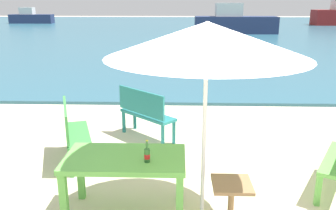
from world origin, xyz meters
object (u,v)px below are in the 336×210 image
Objects in this scene: bench_teal_center at (145,111)px; picnic_table_green at (125,165)px; side_table_wood at (231,197)px; swimmer_person at (204,62)px; patio_umbrella at (207,40)px; beer_bottle_amber at (147,154)px; bench_green_left at (73,130)px; boat_tanker at (31,18)px; boat_cargo_ship at (234,23)px.

picnic_table_green is at bearing -89.78° from bench_teal_center.
swimmer_person is at bearing 87.99° from side_table_wood.
picnic_table_green is at bearing 170.77° from patio_umbrella.
bench_teal_center is (-0.28, 2.61, -0.31)m from beer_bottle_amber.
bench_green_left is (-1.32, 1.59, -0.31)m from beer_bottle_amber.
picnic_table_green reaches higher than swimmer_person.
beer_bottle_amber reaches higher than bench_teal_center.
patio_umbrella reaches higher than bench_teal_center.
patio_umbrella is at bearing -93.89° from swimmer_person.
bench_teal_center is at bearing 90.22° from picnic_table_green.
picnic_table_green is 1.73m from patio_umbrella.
patio_umbrella is 40.94m from boat_tanker.
boat_cargo_ship reaches higher than bench_teal_center.
boat_tanker is 0.76× the size of boat_cargo_ship.
picnic_table_green is at bearing -54.07° from bench_green_left.
side_table_wood is at bearing -64.83° from boat_tanker.
bench_green_left is (-1.95, 1.60, -1.58)m from patio_umbrella.
side_table_wood is at bearing -2.40° from beer_bottle_amber.
patio_umbrella is 10.15m from swimmer_person.
swimmer_person is 32.52m from boat_tanker.
boat_tanker reaches higher than picnic_table_green.
boat_cargo_ship is at bearing 79.46° from beer_bottle_amber.
boat_cargo_ship reaches higher than side_table_wood.
bench_teal_center is (-0.91, 2.62, -1.58)m from patio_umbrella.
picnic_table_green is 1.12× the size of bench_green_left.
boat_tanker reaches higher than bench_teal_center.
boat_tanker is (-15.20, 35.55, 0.17)m from bench_green_left.
side_table_wood is 0.11× the size of boat_tanker.
swimmer_person is (2.63, 8.35, -0.30)m from bench_green_left.
picnic_table_green is 3.41× the size of swimmer_person.
patio_umbrella is (0.63, -0.00, 1.26)m from beer_bottle_amber.
bench_green_left is at bearing 144.35° from side_table_wood.
side_table_wood is (0.33, -0.04, -1.76)m from patio_umbrella.
side_table_wood is at bearing -92.01° from swimmer_person.
picnic_table_green is 40.41m from boat_tanker.
picnic_table_green is 1.25× the size of bench_teal_center.
beer_bottle_amber is 1.08m from side_table_wood.
bench_green_left is 8.76m from swimmer_person.
boat_tanker is at bearing 113.71° from picnic_table_green.
side_table_wood is 0.43× the size of bench_green_left.
picnic_table_green is 5.28× the size of beer_bottle_amber.
picnic_table_green is 2.47m from bench_teal_center.
beer_bottle_amber is at bearing 179.56° from patio_umbrella.
boat_cargo_ship is (5.91, 23.06, 0.36)m from bench_green_left.
side_table_wood is at bearing -98.37° from boat_cargo_ship.
bench_teal_center is at bearing -102.46° from boat_cargo_ship.
boat_cargo_ship is (4.86, 24.51, 0.25)m from picnic_table_green.
patio_umbrella is at bearing -70.85° from bench_teal_center.
swimmer_person is (1.30, 9.94, -0.61)m from beer_bottle_amber.
side_table_wood is 0.09× the size of boat_cargo_ship.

